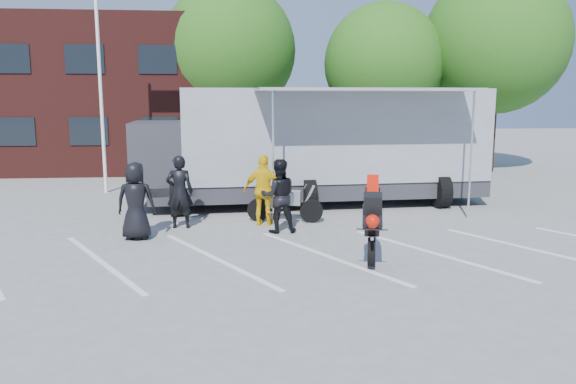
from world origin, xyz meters
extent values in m
plane|color=gray|center=(0.00, 0.00, 0.00)|extent=(100.00, 100.00, 0.00)
cube|color=white|center=(0.00, 1.00, 0.01)|extent=(18.09, 13.33, 0.01)
cube|color=#461A16|center=(-10.00, 18.00, 3.50)|extent=(18.00, 8.00, 7.00)
cylinder|color=white|center=(-6.50, 10.00, 4.00)|extent=(0.12, 0.12, 8.00)
cylinder|color=#382314|center=(-2.00, 16.00, 1.62)|extent=(0.50, 0.50, 3.24)
sphere|color=#244D13|center=(-2.00, 16.00, 5.58)|extent=(6.12, 6.12, 6.12)
cylinder|color=#382314|center=(5.00, 15.00, 1.44)|extent=(0.50, 0.50, 2.88)
sphere|color=#244D13|center=(5.00, 15.00, 4.96)|extent=(5.44, 5.44, 5.44)
cylinder|color=#382314|center=(10.00, 14.50, 1.71)|extent=(0.50, 0.50, 3.42)
sphere|color=#244D13|center=(10.00, 14.50, 5.89)|extent=(6.46, 6.46, 6.46)
imported|color=black|center=(-4.19, 2.91, 0.95)|extent=(0.96, 0.66, 1.89)
imported|color=black|center=(-3.25, 4.06, 0.96)|extent=(0.73, 0.50, 1.93)
imported|color=black|center=(-0.69, 3.33, 0.94)|extent=(0.95, 0.76, 1.88)
imported|color=yellow|center=(-1.02, 4.17, 0.95)|extent=(1.20, 0.72, 1.91)
camera|label=1|loc=(-1.74, -10.67, 3.40)|focal=35.00mm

